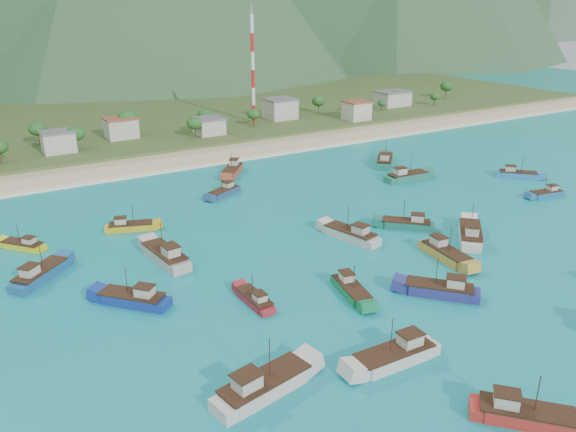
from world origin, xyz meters
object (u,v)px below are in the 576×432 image
boat_18 (130,227)px  boat_23 (517,175)px  radio_tower (253,70)px  boat_8 (166,256)px  boat_25 (351,290)px  boat_1 (224,192)px  boat_22 (263,387)px  boat_13 (441,290)px  boat_20 (351,235)px  boat_24 (546,194)px  boat_26 (524,416)px  boat_12 (407,177)px  boat_30 (407,225)px  boat_6 (396,356)px  boat_14 (134,299)px  boat_11 (233,171)px  boat_4 (470,235)px  boat_5 (445,254)px  boat_10 (255,300)px  boat_27 (40,275)px  boat_0 (23,246)px

boat_18 → boat_23: boat_23 is taller
radio_tower → boat_8: 114.00m
boat_25 → boat_1: bearing=-81.2°
boat_22 → boat_13: bearing=89.7°
boat_18 → boat_20: bearing=72.5°
boat_24 → boat_26: size_ratio=0.87×
boat_24 → boat_23: bearing=-17.9°
radio_tower → boat_12: 79.72m
boat_18 → boat_30: 55.42m
boat_8 → boat_1: bearing=42.1°
boat_8 → boat_25: size_ratio=1.26×
boat_6 → boat_13: size_ratio=1.12×
boat_8 → boat_13: (32.44, -33.69, -0.13)m
boat_14 → boat_26: bearing=-100.9°
boat_11 → boat_12: boat_12 is taller
boat_14 → boat_22: 29.03m
boat_14 → boat_30: boat_14 is taller
boat_18 → boat_14: bearing=4.2°
boat_1 → boat_6: boat_6 is taller
boat_4 → boat_20: size_ratio=0.96×
boat_5 → boat_12: 46.15m
boat_11 → boat_5: bearing=137.1°
boat_8 → boat_20: bearing=-21.5°
boat_8 → boat_23: size_ratio=1.38×
boat_10 → boat_23: bearing=12.7°
boat_10 → boat_5: bearing=-6.6°
boat_4 → boat_25: 32.89m
radio_tower → boat_26: 157.96m
boat_4 → boat_14: size_ratio=1.12×
boat_10 → boat_24: size_ratio=0.95×
boat_4 → boat_8: (-53.17, 20.92, -0.01)m
boat_23 → boat_1: bearing=-65.1°
boat_1 → boat_20: 37.70m
boat_10 → boat_25: size_ratio=0.84×
boat_4 → boat_10: boat_4 is taller
boat_27 → boat_24: bearing=38.7°
boat_6 → boat_23: size_ratio=1.29×
boat_4 → boat_24: bearing=59.2°
boat_11 → boat_23: 73.94m
boat_12 → boat_20: 41.70m
boat_20 → boat_27: boat_20 is taller
boat_23 → boat_24: 14.97m
radio_tower → boat_18: radio_tower is taller
boat_0 → boat_13: bearing=-84.7°
boat_14 → boat_10: bearing=-73.0°
boat_1 → boat_20: boat_20 is taller
radio_tower → boat_18: 101.39m
boat_27 → boat_5: bearing=23.0°
boat_10 → boat_14: 18.25m
boat_18 → boat_26: (20.78, -76.17, 0.19)m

